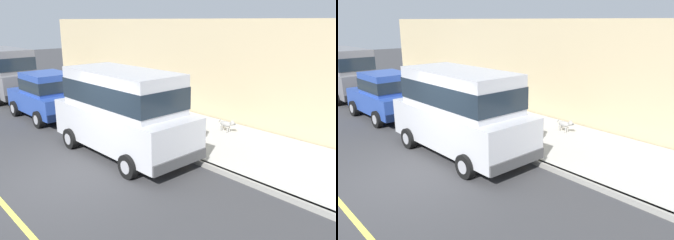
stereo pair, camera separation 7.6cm
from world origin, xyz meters
The scene contains 8 objects.
ground_plane centered at (0.00, 0.00, 0.00)m, with size 80.00×80.00×0.00m, color #38383A.
curb centered at (3.20, 0.00, 0.07)m, with size 0.16×64.00×0.14m, color gray.
sidewalk centered at (5.00, 0.00, 0.07)m, with size 3.60×64.00×0.14m, color #B7B5AD.
car_silver_van centered at (2.14, 0.49, 1.39)m, with size 2.21×4.94×2.52m.
car_blue_hatchback centered at (2.11, 5.82, 0.98)m, with size 2.03×3.84×1.88m.
car_grey_van centered at (2.17, 10.93, 1.39)m, with size 2.25×4.96×2.52m.
dog_grey centered at (5.74, -0.56, 0.43)m, with size 0.21×0.75×0.49m.
building_facade centered at (7.10, 4.09, 1.97)m, with size 0.50×20.00×3.94m, color tan.
Camera 2 is at (-3.42, -7.78, 3.89)m, focal length 37.25 mm.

